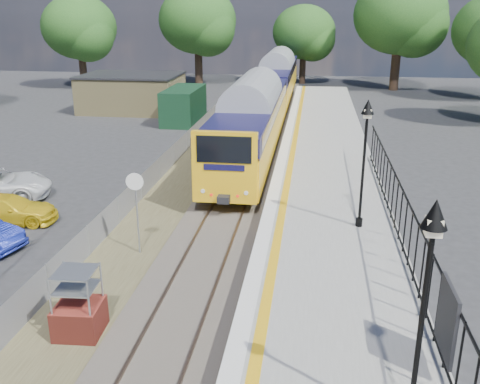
% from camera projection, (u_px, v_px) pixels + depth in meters
% --- Properties ---
extents(ground, '(120.00, 120.00, 0.00)m').
position_uv_depth(ground, '(177.00, 329.00, 14.76)').
color(ground, '#2D2D30').
rests_on(ground, ground).
extents(track_bed, '(5.90, 80.00, 0.29)m').
position_uv_depth(track_bed, '(220.00, 205.00, 23.86)').
color(track_bed, '#473F38').
rests_on(track_bed, ground).
extents(platform, '(5.00, 70.00, 0.90)m').
position_uv_depth(platform, '(327.00, 216.00, 21.57)').
color(platform, gray).
rests_on(platform, ground).
extents(platform_edge, '(0.90, 70.00, 0.01)m').
position_uv_depth(platform_edge, '(276.00, 203.00, 21.69)').
color(platform_edge, silver).
rests_on(platform_edge, platform).
extents(victorian_lamp_south, '(0.44, 0.44, 4.60)m').
position_uv_depth(victorian_lamp_south, '(429.00, 267.00, 8.91)').
color(victorian_lamp_south, black).
rests_on(victorian_lamp_south, platform).
extents(victorian_lamp_north, '(0.44, 0.44, 4.60)m').
position_uv_depth(victorian_lamp_north, '(366.00, 134.00, 18.30)').
color(victorian_lamp_north, black).
rests_on(victorian_lamp_north, platform).
extents(palisade_fence, '(0.12, 26.00, 2.00)m').
position_uv_depth(palisade_fence, '(414.00, 248.00, 15.41)').
color(palisade_fence, black).
rests_on(palisade_fence, platform).
extents(wire_fence, '(0.06, 52.00, 1.20)m').
position_uv_depth(wire_fence, '(154.00, 175.00, 26.35)').
color(wire_fence, '#999EA3').
rests_on(wire_fence, ground).
extents(outbuilding, '(10.80, 10.10, 3.12)m').
position_uv_depth(outbuilding, '(142.00, 95.00, 44.92)').
color(outbuilding, tan).
rests_on(outbuilding, ground).
extents(tree_line, '(56.80, 43.80, 11.88)m').
position_uv_depth(tree_line, '(295.00, 28.00, 51.78)').
color(tree_line, '#332319').
rests_on(tree_line, ground).
extents(train, '(2.82, 40.83, 3.51)m').
position_uv_depth(train, '(268.00, 92.00, 40.80)').
color(train, gold).
rests_on(train, ground).
extents(brick_plinth, '(1.26, 1.26, 1.93)m').
position_uv_depth(brick_plinth, '(78.00, 304.00, 14.21)').
color(brick_plinth, maroon).
rests_on(brick_plinth, ground).
extents(speed_sign, '(0.62, 0.13, 3.06)m').
position_uv_depth(speed_sign, '(136.00, 199.00, 18.56)').
color(speed_sign, '#999EA3').
rests_on(speed_sign, ground).
extents(car_yellow, '(4.18, 2.16, 1.16)m').
position_uv_depth(car_yellow, '(7.00, 209.00, 21.91)').
color(car_yellow, yellow).
rests_on(car_yellow, ground).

